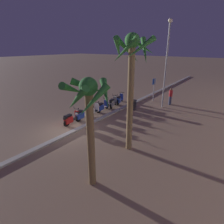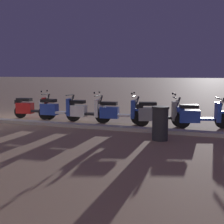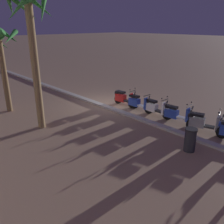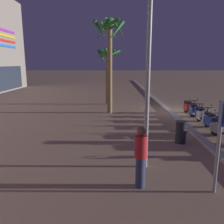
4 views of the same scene
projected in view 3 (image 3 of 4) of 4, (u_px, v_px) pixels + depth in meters
The scene contains 10 objects.
ground_plane at pixel (106, 105), 14.76m from camera, with size 200.00×200.00×0.00m, color #93755B.
curb_strip at pixel (101, 105), 14.49m from camera, with size 60.00×0.36×0.12m, color #ADA89E.
scooter_grey_last_in_row at pixel (203, 123), 10.88m from camera, with size 1.77×0.78×1.17m.
scooter_blue_second_in_line at pixel (177, 114), 11.97m from camera, with size 1.82×0.56×1.17m.
scooter_white_lead_nearest at pixel (155, 108), 12.87m from camera, with size 1.75×0.56×1.17m.
scooter_blue_mid_rear at pixel (138, 103), 13.69m from camera, with size 1.83×0.56×1.04m.
scooter_red_tail_end at pixel (124, 98), 14.51m from camera, with size 1.85×0.56×1.17m.
palm_tree_mid_walkway at pixel (1, 49), 12.55m from camera, with size 1.94×2.08×4.58m.
palm_tree_near_sign at pixel (30, 26), 9.92m from camera, with size 2.10×2.18×6.21m.
litter_bin at pixel (190, 140), 9.23m from camera, with size 0.48×0.48×0.95m.
Camera 3 is at (-10.45, 9.32, 4.70)m, focal length 38.05 mm.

